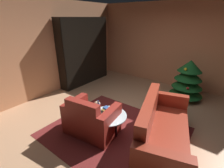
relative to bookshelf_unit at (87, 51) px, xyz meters
name	(u,v)px	position (x,y,z in m)	size (l,w,h in m)	color
ground_plane	(125,121)	(2.51, -1.36, -1.13)	(6.85, 6.85, 0.00)	tan
wall_back	(173,45)	(2.51, 1.52, 0.24)	(5.60, 0.06, 2.74)	tan
wall_left	(48,49)	(-0.26, -1.36, 0.24)	(0.06, 5.83, 2.74)	tan
area_rug	(115,132)	(2.55, -1.82, -1.13)	(2.66, 2.27, 0.01)	maroon
bookshelf_unit	(87,51)	(0.00, 0.00, 0.00)	(0.37, 2.02, 2.25)	black
armchair_red	(91,120)	(2.16, -2.11, -0.83)	(1.11, 0.83, 0.83)	maroon
couch_red	(161,131)	(3.44, -1.60, -0.83)	(1.30, 2.09, 0.91)	maroon
coffee_table	(109,117)	(2.46, -1.91, -0.74)	(0.73, 0.73, 0.43)	black
book_stack_on_table	(107,111)	(2.40, -1.88, -0.64)	(0.24, 0.19, 0.13)	#354684
bottle_on_table	(98,109)	(2.28, -2.01, -0.58)	(0.08, 0.08, 0.32)	navy
decorated_tree	(188,80)	(3.32, 0.65, -0.54)	(0.91, 0.91, 1.17)	brown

